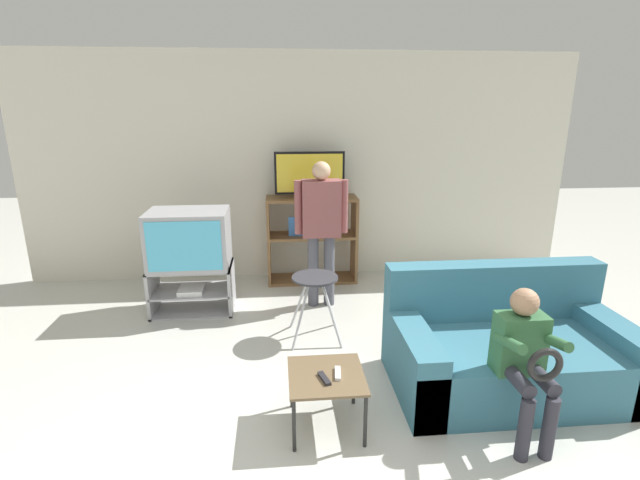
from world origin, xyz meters
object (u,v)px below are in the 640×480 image
object	(u,v)px
tv_stand	(193,289)
television_flat	(310,176)
remote_control_black	(324,378)
person_standing_adult	(321,221)
snack_table	(326,380)
remote_control_white	(338,373)
television_main	(189,239)
media_shelf	(312,239)
person_seated_child	(525,354)
couch	(507,350)
folding_stool	(315,286)

from	to	relation	value
tv_stand	television_flat	world-z (taller)	television_flat
remote_control_black	person_standing_adult	xyz separation A→B (m)	(0.17, 1.97, 0.51)
snack_table	remote_control_white	xyz separation A→B (m)	(0.07, -0.01, 0.05)
television_flat	snack_table	distance (m)	2.77
tv_stand	snack_table	bearing A→B (deg)	-58.46
tv_stand	television_main	world-z (taller)	television_main
media_shelf	snack_table	bearing A→B (deg)	-92.32
tv_stand	television_main	size ratio (longest dim) A/B	1.05
media_shelf	television_flat	bearing A→B (deg)	-171.79
remote_control_black	person_seated_child	size ratio (longest dim) A/B	0.15
remote_control_black	couch	bearing A→B (deg)	-0.14
snack_table	remote_control_black	xyz separation A→B (m)	(-0.02, -0.06, 0.05)
person_standing_adult	remote_control_black	bearing A→B (deg)	-94.89
tv_stand	remote_control_white	xyz separation A→B (m)	(1.23, -1.89, 0.15)
snack_table	person_seated_child	size ratio (longest dim) A/B	0.50
remote_control_white	person_seated_child	world-z (taller)	person_seated_child
remote_control_white	folding_stool	bearing A→B (deg)	98.69
media_shelf	person_standing_adult	world-z (taller)	person_standing_adult
folding_stool	person_standing_adult	bearing A→B (deg)	80.13
remote_control_white	tv_stand	bearing A→B (deg)	129.56
couch	person_seated_child	size ratio (longest dim) A/B	1.76
couch	person_standing_adult	bearing A→B (deg)	128.56
television_flat	couch	xyz separation A→B (m)	(1.30, -2.25, -0.97)
media_shelf	snack_table	world-z (taller)	media_shelf
couch	person_seated_child	bearing A→B (deg)	-109.21
media_shelf	couch	size ratio (longest dim) A/B	0.61
media_shelf	television_main	bearing A→B (deg)	-150.57
snack_table	person_standing_adult	xyz separation A→B (m)	(0.15, 1.91, 0.56)
snack_table	couch	world-z (taller)	couch
television_main	snack_table	xyz separation A→B (m)	(1.15, -1.90, -0.42)
folding_stool	remote_control_white	distance (m)	1.22
remote_control_white	snack_table	bearing A→B (deg)	177.95
remote_control_black	remote_control_white	xyz separation A→B (m)	(0.09, 0.05, 0.00)
television_main	snack_table	distance (m)	2.26
television_flat	snack_table	size ratio (longest dim) A/B	1.64
tv_stand	remote_control_white	bearing A→B (deg)	-57.05
media_shelf	snack_table	xyz separation A→B (m)	(-0.11, -2.61, -0.18)
media_shelf	television_flat	size ratio (longest dim) A/B	1.32
snack_table	remote_control_white	size ratio (longest dim) A/B	3.33
tv_stand	media_shelf	xyz separation A→B (m)	(1.26, 0.73, 0.28)
television_main	media_shelf	xyz separation A→B (m)	(1.26, 0.71, -0.24)
remote_control_white	television_main	bearing A→B (deg)	129.26
folding_stool	person_seated_child	xyz separation A→B (m)	(1.17, -1.39, 0.07)
media_shelf	folding_stool	xyz separation A→B (m)	(-0.08, -1.41, -0.02)
media_shelf	remote_control_black	world-z (taller)	media_shelf
snack_table	remote_control_white	bearing A→B (deg)	-8.66
media_shelf	remote_control_white	xyz separation A→B (m)	(-0.03, -2.62, -0.13)
media_shelf	person_seated_child	distance (m)	3.00
person_seated_child	television_main	bearing A→B (deg)	138.40
folding_stool	person_seated_child	bearing A→B (deg)	-49.96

